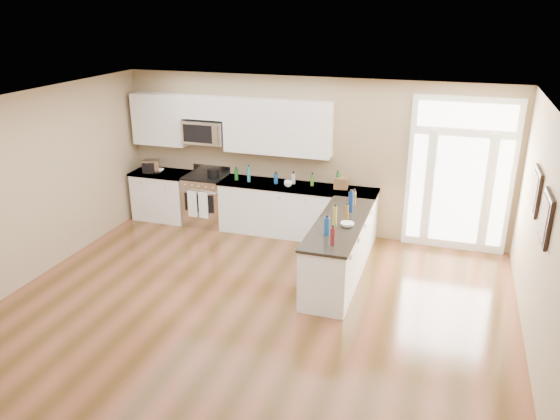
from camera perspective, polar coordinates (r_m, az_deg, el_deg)
name	(u,v)px	position (r m, az deg, el deg)	size (l,w,h in m)	color
ground	(224,350)	(6.90, -5.87, -14.32)	(8.00, 8.00, 0.00)	#4A3115
room_shell	(218,220)	(6.08, -6.46, -1.02)	(8.00, 8.00, 8.00)	#9E8764
back_cabinet_left	(163,197)	(10.85, -12.14, 1.38)	(1.10, 0.66, 0.94)	white
back_cabinet_right	(297,212)	(9.83, 1.77, -0.21)	(2.85, 0.66, 0.94)	white
peninsula_cabinet	(339,253)	(8.30, 6.14, -4.46)	(0.69, 2.32, 0.94)	white
upper_cabinet_left	(160,119)	(10.59, -12.40, 9.24)	(1.04, 0.33, 0.95)	white
upper_cabinet_right	(277,127)	(9.65, -0.28, 8.63)	(1.94, 0.33, 0.95)	white
upper_cabinet_short	(205,107)	(10.11, -7.87, 10.58)	(0.82, 0.33, 0.40)	white
microwave	(205,132)	(10.16, -7.84, 8.10)	(0.78, 0.41, 0.42)	silver
entry_door	(459,176)	(9.46, 18.25, 3.43)	(1.70, 0.10, 2.60)	white
wall_art_near	(536,191)	(7.75, 25.15, 1.83)	(0.05, 0.58, 0.58)	black
wall_art_far	(545,218)	(6.81, 25.99, -0.75)	(0.05, 0.58, 0.58)	black
kitchen_range	(207,200)	(10.41, -7.69, 1.09)	(0.76, 0.68, 1.08)	silver
stockpot	(213,172)	(10.15, -6.97, 3.91)	(0.23, 0.23, 0.18)	black
toaster_oven	(152,166)	(10.66, -13.27, 4.48)	(0.29, 0.23, 0.25)	silver
cardboard_box	(341,183)	(9.53, 6.40, 2.80)	(0.24, 0.17, 0.19)	brown
bowl_left	(158,171)	(10.70, -12.59, 4.04)	(0.20, 0.20, 0.05)	white
bowl_peninsula	(347,225)	(7.92, 7.05, -1.52)	(0.20, 0.20, 0.06)	white
cup_counter	(288,184)	(9.58, 0.85, 2.77)	(0.14, 0.14, 0.11)	white
counter_bottles	(313,197)	(8.72, 3.44, 1.39)	(2.37, 2.44, 0.32)	#19591E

